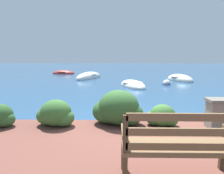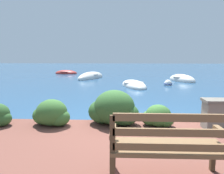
{
  "view_description": "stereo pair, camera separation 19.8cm",
  "coord_description": "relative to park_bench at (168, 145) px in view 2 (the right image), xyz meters",
  "views": [
    {
      "loc": [
        -0.62,
        -4.7,
        1.79
      ],
      "look_at": [
        -0.77,
        4.23,
        0.37
      ],
      "focal_mm": 32.0,
      "sensor_mm": 36.0,
      "label": 1
    },
    {
      "loc": [
        -0.42,
        -4.69,
        1.79
      ],
      "look_at": [
        -0.77,
        4.23,
        0.37
      ],
      "focal_mm": 32.0,
      "sensor_mm": 36.0,
      "label": 2
    }
  ],
  "objects": [
    {
      "name": "ground_plane",
      "position": [
        -0.18,
        2.36,
        -0.7
      ],
      "size": [
        80.0,
        80.0,
        0.0
      ],
      "color": "navy"
    },
    {
      "name": "park_bench",
      "position": [
        0.0,
        0.0,
        0.0
      ],
      "size": [
        1.43,
        0.48,
        0.93
      ],
      "rotation": [
        0.0,
        0.0,
        -0.08
      ],
      "color": "brown",
      "rests_on": "patio_terrace"
    },
    {
      "name": "hedge_clump_left",
      "position": [
        -2.14,
        1.97,
        -0.23
      ],
      "size": [
        0.87,
        0.63,
        0.59
      ],
      "color": "#38662D",
      "rests_on": "patio_terrace"
    },
    {
      "name": "hedge_clump_centre",
      "position": [
        -0.74,
        2.1,
        -0.14
      ],
      "size": [
        1.17,
        0.84,
        0.79
      ],
      "color": "#2D5628",
      "rests_on": "patio_terrace"
    },
    {
      "name": "hedge_clump_right",
      "position": [
        0.26,
        2.0,
        -0.27
      ],
      "size": [
        0.72,
        0.52,
        0.49
      ],
      "color": "#38662D",
      "rests_on": "patio_terrace"
    },
    {
      "name": "rowboat_nearest",
      "position": [
        0.22,
        9.16,
        -0.65
      ],
      "size": [
        1.84,
        2.81,
        0.65
      ],
      "rotation": [
        0.0,
        0.0,
        5.0
      ],
      "color": "silver",
      "rests_on": "ground_plane"
    },
    {
      "name": "rowboat_mid",
      "position": [
        3.8,
        11.86,
        -0.63
      ],
      "size": [
        1.97,
        2.66,
        0.82
      ],
      "rotation": [
        0.0,
        0.0,
        5.08
      ],
      "color": "silver",
      "rests_on": "ground_plane"
    },
    {
      "name": "rowboat_far",
      "position": [
        -2.88,
        13.25,
        -0.63
      ],
      "size": [
        2.3,
        3.41,
        0.89
      ],
      "rotation": [
        0.0,
        0.0,
        4.31
      ],
      "color": "silver",
      "rests_on": "ground_plane"
    },
    {
      "name": "rowboat_outer",
      "position": [
        -5.89,
        17.09,
        -0.65
      ],
      "size": [
        2.38,
        1.6,
        0.62
      ],
      "rotation": [
        0.0,
        0.0,
        6.12
      ],
      "color": "#9E2D28",
      "rests_on": "ground_plane"
    },
    {
      "name": "mooring_buoy",
      "position": [
        2.34,
        9.8,
        -0.62
      ],
      "size": [
        0.53,
        0.53,
        0.48
      ],
      "color": "white",
      "rests_on": "ground_plane"
    }
  ]
}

